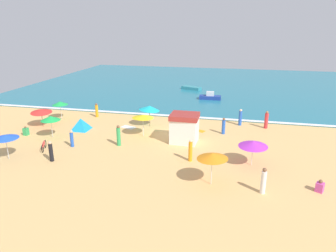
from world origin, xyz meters
The scene contains 29 objects.
ground_plane centered at (0.00, 0.00, 0.00)m, with size 60.00×60.00×0.00m, color #E5B26B.
ocean_water centered at (0.00, 28.00, 0.05)m, with size 60.00×44.00×0.10m, color teal.
wave_breaker_foam centered at (0.00, 6.30, 0.10)m, with size 57.00×0.70×0.01m, color white.
lifeguard_cabana centered at (2.38, -1.69, 1.41)m, with size 2.60×2.32×2.76m.
beach_umbrella_0 centered at (8.46, -5.47, 1.82)m, with size 3.10×3.10×2.10m.
beach_umbrella_1 centered at (-2.11, 2.12, 2.07)m, with size 2.91×2.88×2.43m.
beach_umbrella_2 centered at (-13.05, 2.47, 1.89)m, with size 2.14×2.14×2.11m.
beach_umbrella_3 centered at (5.63, -9.27, 2.15)m, with size 2.52×2.50×2.39m.
beach_umbrella_4 centered at (-13.53, -0.49, 1.76)m, with size 3.05×3.06×2.07m.
beach_umbrella_5 centered at (-1.91, -0.91, 2.02)m, with size 2.97×2.97×2.20m.
beach_umbrella_6 centered at (-10.53, -3.33, 1.96)m, with size 2.48×2.49×2.19m.
beach_umbrella_7 centered at (-11.16, -8.73, 1.95)m, with size 2.37×2.37×2.11m.
beach_tent centered at (-8.85, -0.63, 0.63)m, with size 2.46×2.46×1.25m.
parked_bicycle centered at (-9.45, -6.35, 0.38)m, with size 0.75×1.70×0.76m.
beachgoer_0 centered at (7.50, 4.71, 0.87)m, with size 0.38×0.38×1.83m.
beachgoer_1 centered at (10.22, 4.26, 0.90)m, with size 0.46×0.46×1.90m.
beachgoer_2 centered at (9.05, -9.71, 0.88)m, with size 0.49×0.49×1.84m.
beachgoer_3 centered at (-3.33, -3.89, 0.93)m, with size 0.47×0.47×1.95m.
beachgoer_4 centered at (-13.48, -3.38, 0.39)m, with size 0.46×0.46×0.93m.
beachgoer_5 centered at (5.86, 1.45, 0.81)m, with size 0.47×0.47×1.70m.
beachgoer_6 centered at (-7.37, -5.12, 0.78)m, with size 0.40×0.40×1.59m.
beachgoer_7 centered at (12.77, -8.66, 0.37)m, with size 0.64×0.64×0.89m.
beachgoer_8 centered at (-9.29, 4.10, 0.80)m, with size 0.47×0.47×1.70m.
beachgoer_9 centered at (-7.41, -8.33, 0.85)m, with size 0.45×0.45×1.74m.
beachgoer_10 centered at (3.60, -5.78, 0.88)m, with size 0.39×0.39×1.86m.
beach_towel_0 centered at (3.12, 1.88, 0.01)m, with size 1.87×1.30×0.01m.
beach_towel_1 centered at (-4.29, 1.25, 0.01)m, with size 1.79×1.35×0.01m.
small_boat_0 centered at (-0.64, 22.42, 0.35)m, with size 3.52×2.31×0.50m.
small_boat_1 centered at (3.13, 15.99, 0.47)m, with size 3.18×1.32×1.13m.
Camera 1 is at (6.95, -28.54, 10.63)m, focal length 32.82 mm.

